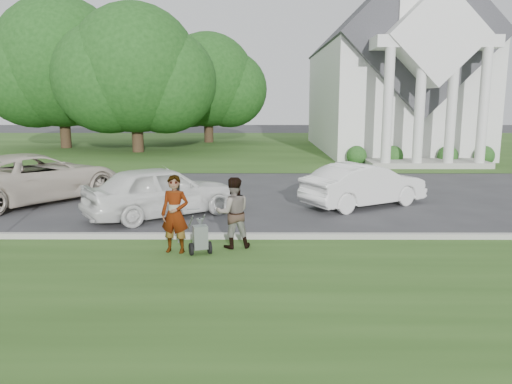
{
  "coord_description": "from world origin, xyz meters",
  "views": [
    {
      "loc": [
        0.07,
        -11.57,
        3.44
      ],
      "look_at": [
        0.03,
        0.0,
        1.31
      ],
      "focal_mm": 35.0,
      "sensor_mm": 36.0,
      "label": 1
    }
  ],
  "objects_px": {
    "tree_far": "(61,68)",
    "person_right": "(233,213)",
    "car_b": "(161,191)",
    "striping_cart": "(200,238)",
    "church": "(390,63)",
    "parking_meter_near": "(178,205)",
    "tree_back": "(208,84)",
    "tree_left": "(135,75)",
    "car_d": "(364,185)",
    "person_left": "(175,215)",
    "car_a": "(35,178)"
  },
  "relations": [
    {
      "from": "tree_far",
      "to": "person_left",
      "type": "distance_m",
      "value": 28.73
    },
    {
      "from": "car_b",
      "to": "striping_cart",
      "type": "bearing_deg",
      "value": 167.83
    },
    {
      "from": "tree_far",
      "to": "tree_left",
      "type": "bearing_deg",
      "value": -26.56
    },
    {
      "from": "tree_back",
      "to": "tree_left",
      "type": "bearing_deg",
      "value": -116.57
    },
    {
      "from": "tree_far",
      "to": "car_b",
      "type": "relative_size",
      "value": 2.55
    },
    {
      "from": "person_right",
      "to": "tree_left",
      "type": "bearing_deg",
      "value": -82.43
    },
    {
      "from": "church",
      "to": "striping_cart",
      "type": "relative_size",
      "value": 23.24
    },
    {
      "from": "tree_left",
      "to": "car_a",
      "type": "bearing_deg",
      "value": -88.53
    },
    {
      "from": "tree_far",
      "to": "car_a",
      "type": "distance_m",
      "value": 21.28
    },
    {
      "from": "tree_far",
      "to": "car_d",
      "type": "relative_size",
      "value": 2.71
    },
    {
      "from": "striping_cart",
      "to": "car_b",
      "type": "bearing_deg",
      "value": 94.97
    },
    {
      "from": "striping_cart",
      "to": "parking_meter_near",
      "type": "relative_size",
      "value": 0.68
    },
    {
      "from": "tree_back",
      "to": "car_d",
      "type": "bearing_deg",
      "value": -73.4
    },
    {
      "from": "car_a",
      "to": "car_b",
      "type": "bearing_deg",
      "value": -168.28
    },
    {
      "from": "striping_cart",
      "to": "person_right",
      "type": "xyz_separation_m",
      "value": [
        0.72,
        0.51,
        0.45
      ]
    },
    {
      "from": "church",
      "to": "parking_meter_near",
      "type": "xyz_separation_m",
      "value": [
        -10.86,
        -22.95,
        -4.98
      ]
    },
    {
      "from": "person_right",
      "to": "tree_far",
      "type": "bearing_deg",
      "value": -72.92
    },
    {
      "from": "tree_back",
      "to": "car_a",
      "type": "height_order",
      "value": "tree_back"
    },
    {
      "from": "tree_back",
      "to": "person_left",
      "type": "bearing_deg",
      "value": -85.88
    },
    {
      "from": "striping_cart",
      "to": "car_a",
      "type": "xyz_separation_m",
      "value": [
        -6.35,
        6.0,
        0.45
      ]
    },
    {
      "from": "tree_far",
      "to": "person_left",
      "type": "height_order",
      "value": "tree_far"
    },
    {
      "from": "car_a",
      "to": "parking_meter_near",
      "type": "bearing_deg",
      "value": 175.02
    },
    {
      "from": "striping_cart",
      "to": "car_a",
      "type": "distance_m",
      "value": 8.75
    },
    {
      "from": "church",
      "to": "tree_far",
      "type": "height_order",
      "value": "church"
    },
    {
      "from": "tree_left",
      "to": "car_b",
      "type": "distance_m",
      "value": 20.11
    },
    {
      "from": "tree_far",
      "to": "car_d",
      "type": "bearing_deg",
      "value": -49.28
    },
    {
      "from": "parking_meter_near",
      "to": "car_d",
      "type": "height_order",
      "value": "parking_meter_near"
    },
    {
      "from": "tree_left",
      "to": "person_right",
      "type": "height_order",
      "value": "tree_left"
    },
    {
      "from": "church",
      "to": "person_right",
      "type": "xyz_separation_m",
      "value": [
        -9.51,
        -23.31,
        -5.1
      ]
    },
    {
      "from": "tree_far",
      "to": "car_b",
      "type": "xyz_separation_m",
      "value": [
        11.2,
        -21.94,
        -4.92
      ]
    },
    {
      "from": "tree_far",
      "to": "person_right",
      "type": "bearing_deg",
      "value": -61.8
    },
    {
      "from": "tree_far",
      "to": "person_left",
      "type": "relative_size",
      "value": 6.54
    },
    {
      "from": "striping_cart",
      "to": "car_b",
      "type": "distance_m",
      "value": 4.1
    },
    {
      "from": "tree_left",
      "to": "car_a",
      "type": "xyz_separation_m",
      "value": [
        0.43,
        -16.7,
        -4.27
      ]
    },
    {
      "from": "person_left",
      "to": "car_a",
      "type": "relative_size",
      "value": 0.3
    },
    {
      "from": "tree_left",
      "to": "car_a",
      "type": "relative_size",
      "value": 1.77
    },
    {
      "from": "tree_back",
      "to": "car_a",
      "type": "bearing_deg",
      "value": -98.23
    },
    {
      "from": "person_left",
      "to": "parking_meter_near",
      "type": "height_order",
      "value": "person_left"
    },
    {
      "from": "car_a",
      "to": "car_d",
      "type": "height_order",
      "value": "car_a"
    },
    {
      "from": "person_left",
      "to": "person_right",
      "type": "xyz_separation_m",
      "value": [
        1.3,
        0.38,
        -0.05
      ]
    },
    {
      "from": "church",
      "to": "parking_meter_near",
      "type": "height_order",
      "value": "church"
    },
    {
      "from": "church",
      "to": "tree_back",
      "type": "height_order",
      "value": "church"
    },
    {
      "from": "tree_left",
      "to": "car_b",
      "type": "height_order",
      "value": "tree_left"
    },
    {
      "from": "car_b",
      "to": "tree_back",
      "type": "bearing_deg",
      "value": -32.39
    },
    {
      "from": "striping_cart",
      "to": "tree_far",
      "type": "bearing_deg",
      "value": 98.64
    },
    {
      "from": "person_left",
      "to": "tree_far",
      "type": "bearing_deg",
      "value": 126.41
    },
    {
      "from": "tree_left",
      "to": "parking_meter_near",
      "type": "xyz_separation_m",
      "value": [
        6.15,
        -21.83,
        -4.15
      ]
    },
    {
      "from": "person_right",
      "to": "car_d",
      "type": "height_order",
      "value": "person_right"
    },
    {
      "from": "tree_far",
      "to": "person_right",
      "type": "height_order",
      "value": "tree_far"
    },
    {
      "from": "striping_cart",
      "to": "car_a",
      "type": "bearing_deg",
      "value": 118.81
    }
  ]
}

